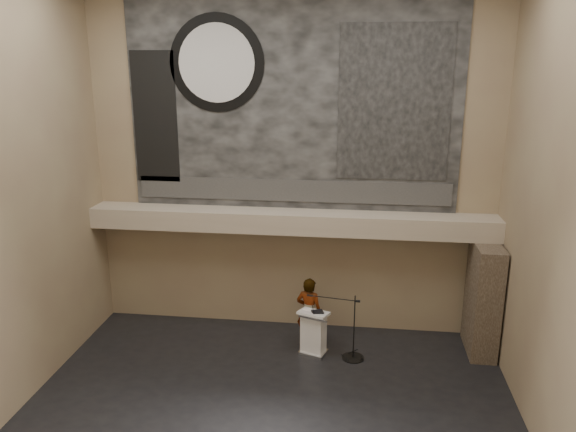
# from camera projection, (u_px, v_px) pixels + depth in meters

# --- Properties ---
(floor) EXTENTS (10.00, 10.00, 0.00)m
(floor) POSITION_uv_depth(u_px,v_px,m) (268.00, 414.00, 11.16)
(floor) COLOR black
(floor) RESTS_ON ground
(wall_back) EXTENTS (10.00, 0.02, 8.50)m
(wall_back) POSITION_uv_depth(u_px,v_px,m) (292.00, 166.00, 13.81)
(wall_back) COLOR #816852
(wall_back) RESTS_ON floor
(wall_front) EXTENTS (10.00, 0.02, 8.50)m
(wall_front) POSITION_uv_depth(u_px,v_px,m) (206.00, 302.00, 6.18)
(wall_front) COLOR #816852
(wall_front) RESTS_ON floor
(wall_left) EXTENTS (0.02, 8.00, 8.50)m
(wall_left) POSITION_uv_depth(u_px,v_px,m) (5.00, 200.00, 10.60)
(wall_left) COLOR #816852
(wall_left) RESTS_ON floor
(wall_right) EXTENTS (0.02, 8.00, 8.50)m
(wall_right) POSITION_uv_depth(u_px,v_px,m) (560.00, 218.00, 9.39)
(wall_right) COLOR #816852
(wall_right) RESTS_ON floor
(soffit) EXTENTS (10.00, 0.80, 0.50)m
(soffit) POSITION_uv_depth(u_px,v_px,m) (290.00, 221.00, 13.78)
(soffit) COLOR tan
(soffit) RESTS_ON wall_back
(sprinkler_left) EXTENTS (0.04, 0.04, 0.06)m
(sprinkler_left) POSITION_uv_depth(u_px,v_px,m) (226.00, 230.00, 14.01)
(sprinkler_left) COLOR #B2893D
(sprinkler_left) RESTS_ON soffit
(sprinkler_right) EXTENTS (0.04, 0.04, 0.06)m
(sprinkler_right) POSITION_uv_depth(u_px,v_px,m) (368.00, 236.00, 13.58)
(sprinkler_right) COLOR #B2893D
(sprinkler_right) RESTS_ON soffit
(banner) EXTENTS (8.00, 0.05, 5.00)m
(banner) POSITION_uv_depth(u_px,v_px,m) (292.00, 107.00, 13.38)
(banner) COLOR black
(banner) RESTS_ON wall_back
(banner_text_strip) EXTENTS (7.76, 0.02, 0.55)m
(banner_text_strip) POSITION_uv_depth(u_px,v_px,m) (292.00, 191.00, 13.91)
(banner_text_strip) COLOR #303030
(banner_text_strip) RESTS_ON banner
(banner_clock_rim) EXTENTS (2.30, 0.02, 2.30)m
(banner_clock_rim) POSITION_uv_depth(u_px,v_px,m) (217.00, 63.00, 13.29)
(banner_clock_rim) COLOR black
(banner_clock_rim) RESTS_ON banner
(banner_clock_face) EXTENTS (1.84, 0.02, 1.84)m
(banner_clock_face) POSITION_uv_depth(u_px,v_px,m) (216.00, 63.00, 13.27)
(banner_clock_face) COLOR silver
(banner_clock_face) RESTS_ON banner
(banner_building_print) EXTENTS (2.60, 0.02, 3.60)m
(banner_building_print) POSITION_uv_depth(u_px,v_px,m) (394.00, 104.00, 13.03)
(banner_building_print) COLOR black
(banner_building_print) RESTS_ON banner
(banner_brick_print) EXTENTS (1.10, 0.02, 3.20)m
(banner_brick_print) POSITION_uv_depth(u_px,v_px,m) (155.00, 118.00, 13.84)
(banner_brick_print) COLOR black
(banner_brick_print) RESTS_ON banner
(stone_pier) EXTENTS (0.60, 1.40, 2.70)m
(stone_pier) POSITION_uv_depth(u_px,v_px,m) (483.00, 299.00, 13.23)
(stone_pier) COLOR #3D3126
(stone_pier) RESTS_ON floor
(lectern) EXTENTS (0.80, 0.68, 1.13)m
(lectern) POSITION_uv_depth(u_px,v_px,m) (313.00, 333.00, 13.28)
(lectern) COLOR silver
(lectern) RESTS_ON floor
(binder) EXTENTS (0.32, 0.29, 0.04)m
(binder) POSITION_uv_depth(u_px,v_px,m) (317.00, 312.00, 13.07)
(binder) COLOR black
(binder) RESTS_ON lectern
(papers) EXTENTS (0.27, 0.32, 0.00)m
(papers) POSITION_uv_depth(u_px,v_px,m) (308.00, 311.00, 13.16)
(papers) COLOR white
(papers) RESTS_ON lectern
(speaker_person) EXTENTS (0.73, 0.58, 1.76)m
(speaker_person) POSITION_uv_depth(u_px,v_px,m) (309.00, 312.00, 13.59)
(speaker_person) COLOR silver
(speaker_person) RESTS_ON floor
(mic_stand) EXTENTS (1.37, 0.52, 1.60)m
(mic_stand) POSITION_uv_depth(u_px,v_px,m) (352.00, 349.00, 13.18)
(mic_stand) COLOR black
(mic_stand) RESTS_ON floor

